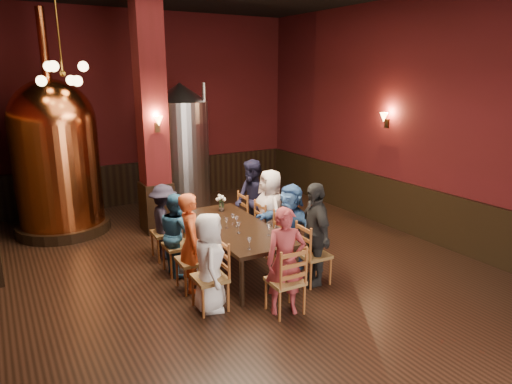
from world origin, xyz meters
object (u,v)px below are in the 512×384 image
dining_table (235,229)px  rose_vase (221,200)px  person_0 (209,262)px  steel_vessel (182,149)px  person_1 (192,242)px  person_2 (177,234)px  copper_kettle (56,155)px

dining_table → rose_vase: bearing=80.2°
person_0 → steel_vessel: size_ratio=0.47×
person_1 → steel_vessel: (1.37, 3.77, 0.71)m
person_1 → person_2: (0.02, 0.66, -0.08)m
dining_table → steel_vessel: bearing=83.9°
person_2 → rose_vase: bearing=-66.3°
person_0 → steel_vessel: 4.71m
dining_table → copper_kettle: copper_kettle is taller
person_0 → person_1: 0.67m
person_1 → copper_kettle: bearing=40.3°
copper_kettle → rose_vase: 3.51m
person_2 → steel_vessel: steel_vessel is taller
person_2 → steel_vessel: 3.48m
person_0 → person_1: (0.03, 0.67, 0.05)m
person_2 → steel_vessel: size_ratio=0.45×
person_2 → copper_kettle: size_ratio=0.31×
person_2 → copper_kettle: (-1.30, 3.03, 0.90)m
person_0 → steel_vessel: bearing=2.9°
dining_table → copper_kettle: 4.10m
dining_table → rose_vase: size_ratio=8.13×
dining_table → person_2: 0.91m
steel_vessel → rose_vase: size_ratio=9.67×
dining_table → person_2: bearing=158.8°
person_0 → copper_kettle: copper_kettle is taller
steel_vessel → dining_table: bearing=-98.3°
dining_table → person_0: 1.31m
person_1 → rose_vase: size_ratio=4.92×
person_2 → steel_vessel: (1.34, 3.11, 0.79)m
copper_kettle → person_2: bearing=-66.8°
person_2 → rose_vase: 1.15m
steel_vessel → person_2: bearing=-113.4°
dining_table → steel_vessel: 3.59m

